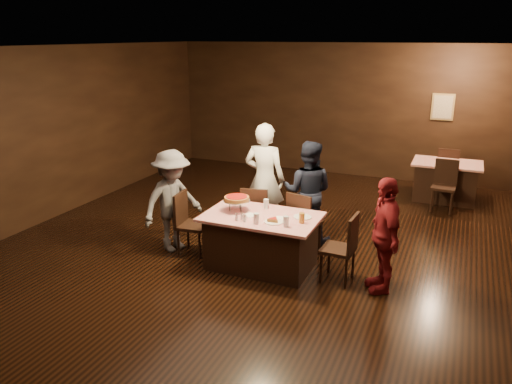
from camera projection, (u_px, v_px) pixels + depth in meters
room at (257, 112)px, 6.90m from camera, size 10.00×10.04×3.02m
main_table at (261, 241)px, 7.03m from camera, size 1.60×1.00×0.77m
back_table at (445, 181)px, 9.90m from camera, size 1.30×0.90×0.77m
chair_far_left at (256, 214)px, 7.81m from camera, size 0.50×0.50×0.95m
chair_far_right at (305, 222)px, 7.51m from camera, size 0.51×0.51×0.95m
chair_end_left at (193, 224)px, 7.41m from camera, size 0.46×0.46×0.95m
chair_end_right at (338, 248)px, 6.60m from camera, size 0.44×0.44×0.95m
chair_back_near at (444, 186)px, 9.26m from camera, size 0.44×0.44×0.95m
chair_back_far at (447, 170)px, 10.40m from camera, size 0.43×0.43×0.95m
diner_white_jacket at (265, 179)px, 8.11m from camera, size 0.70×0.48×1.84m
diner_navy_hoodie at (308, 192)px, 7.83m from camera, size 0.84×0.68×1.62m
diner_grey_knit at (172, 201)px, 7.48m from camera, size 0.92×1.15×1.56m
diner_red_shirt at (384, 235)px, 6.28m from camera, size 0.71×0.96×1.52m
pizza_stand at (237, 199)px, 7.05m from camera, size 0.38×0.38×0.22m
plate_with_slice at (274, 221)px, 6.66m from camera, size 0.25×0.25×0.06m
plate_empty at (303, 217)px, 6.84m from camera, size 0.25×0.25×0.01m
glass_front_left at (256, 218)px, 6.61m from camera, size 0.08×0.08×0.14m
glass_front_right at (286, 221)px, 6.51m from camera, size 0.08×0.08×0.14m
glass_amber at (302, 218)px, 6.63m from camera, size 0.08×0.08×0.14m
glass_back at (266, 204)px, 7.18m from camera, size 0.08×0.08×0.14m
condiments at (241, 217)px, 6.72m from camera, size 0.17×0.10×0.09m
napkin_center at (282, 218)px, 6.80m from camera, size 0.19×0.19×0.01m
napkin_left at (250, 215)px, 6.93m from camera, size 0.21×0.21×0.01m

